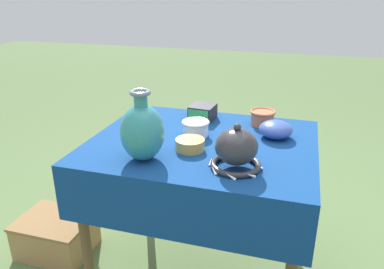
{
  "coord_description": "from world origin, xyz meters",
  "views": [
    {
      "loc": [
        0.38,
        -1.46,
        1.4
      ],
      "look_at": [
        0.01,
        -0.19,
        0.86
      ],
      "focal_mm": 35.0,
      "sensor_mm": 36.0,
      "label": 1
    }
  ],
  "objects_px": {
    "cup_wide_terracotta": "(263,117)",
    "pot_squat_ochre": "(190,144)",
    "cup_wide_porcelain": "(196,127)",
    "bowl_shallow_cobalt": "(276,129)",
    "wooden_crate": "(56,234)",
    "vase_dome_bell": "(236,150)",
    "mosaic_tile_box": "(203,112)",
    "vase_tall_bulbous": "(142,131)",
    "bowl_shallow_rose": "(141,119)"
  },
  "relations": [
    {
      "from": "cup_wide_terracotta",
      "to": "pot_squat_ochre",
      "type": "xyz_separation_m",
      "value": [
        -0.25,
        -0.38,
        -0.02
      ]
    },
    {
      "from": "cup_wide_porcelain",
      "to": "bowl_shallow_cobalt",
      "type": "relative_size",
      "value": 0.85
    },
    {
      "from": "cup_wide_porcelain",
      "to": "cup_wide_terracotta",
      "type": "relative_size",
      "value": 1.03
    },
    {
      "from": "bowl_shallow_cobalt",
      "to": "wooden_crate",
      "type": "xyz_separation_m",
      "value": [
        -1.13,
        -0.15,
        -0.69
      ]
    },
    {
      "from": "vase_dome_bell",
      "to": "cup_wide_terracotta",
      "type": "bearing_deg",
      "value": 85.24
    },
    {
      "from": "mosaic_tile_box",
      "to": "cup_wide_porcelain",
      "type": "distance_m",
      "value": 0.22
    },
    {
      "from": "vase_tall_bulbous",
      "to": "vase_dome_bell",
      "type": "height_order",
      "value": "vase_tall_bulbous"
    },
    {
      "from": "wooden_crate",
      "to": "vase_dome_bell",
      "type": "bearing_deg",
      "value": -10.66
    },
    {
      "from": "vase_tall_bulbous",
      "to": "pot_squat_ochre",
      "type": "relative_size",
      "value": 2.3
    },
    {
      "from": "pot_squat_ochre",
      "to": "bowl_shallow_cobalt",
      "type": "distance_m",
      "value": 0.4
    },
    {
      "from": "mosaic_tile_box",
      "to": "bowl_shallow_cobalt",
      "type": "relative_size",
      "value": 0.94
    },
    {
      "from": "bowl_shallow_cobalt",
      "to": "cup_wide_terracotta",
      "type": "bearing_deg",
      "value": 117.04
    },
    {
      "from": "vase_dome_bell",
      "to": "cup_wide_porcelain",
      "type": "distance_m",
      "value": 0.35
    },
    {
      "from": "vase_dome_bell",
      "to": "cup_wide_terracotta",
      "type": "xyz_separation_m",
      "value": [
        0.04,
        0.49,
        -0.03
      ]
    },
    {
      "from": "cup_wide_terracotta",
      "to": "bowl_shallow_rose",
      "type": "bearing_deg",
      "value": -164.96
    },
    {
      "from": "bowl_shallow_cobalt",
      "to": "wooden_crate",
      "type": "distance_m",
      "value": 1.33
    },
    {
      "from": "vase_dome_bell",
      "to": "wooden_crate",
      "type": "bearing_deg",
      "value": 169.22
    },
    {
      "from": "vase_tall_bulbous",
      "to": "cup_wide_porcelain",
      "type": "distance_m",
      "value": 0.33
    },
    {
      "from": "cup_wide_porcelain",
      "to": "pot_squat_ochre",
      "type": "relative_size",
      "value": 1.04
    },
    {
      "from": "bowl_shallow_rose",
      "to": "bowl_shallow_cobalt",
      "type": "relative_size",
      "value": 0.84
    },
    {
      "from": "vase_dome_bell",
      "to": "mosaic_tile_box",
      "type": "bearing_deg",
      "value": 118.03
    },
    {
      "from": "cup_wide_porcelain",
      "to": "bowl_shallow_rose",
      "type": "xyz_separation_m",
      "value": [
        -0.3,
        0.07,
        -0.01
      ]
    },
    {
      "from": "bowl_shallow_cobalt",
      "to": "cup_wide_porcelain",
      "type": "bearing_deg",
      "value": -167.5
    },
    {
      "from": "vase_tall_bulbous",
      "to": "cup_wide_terracotta",
      "type": "relative_size",
      "value": 2.26
    },
    {
      "from": "cup_wide_terracotta",
      "to": "pot_squat_ochre",
      "type": "height_order",
      "value": "cup_wide_terracotta"
    },
    {
      "from": "vase_tall_bulbous",
      "to": "pot_squat_ochre",
      "type": "height_order",
      "value": "vase_tall_bulbous"
    },
    {
      "from": "mosaic_tile_box",
      "to": "wooden_crate",
      "type": "xyz_separation_m",
      "value": [
        -0.76,
        -0.29,
        -0.69
      ]
    },
    {
      "from": "cup_wide_porcelain",
      "to": "pot_squat_ochre",
      "type": "bearing_deg",
      "value": -82.02
    },
    {
      "from": "mosaic_tile_box",
      "to": "cup_wide_terracotta",
      "type": "xyz_separation_m",
      "value": [
        0.3,
        0.01,
        0.0
      ]
    },
    {
      "from": "vase_dome_bell",
      "to": "bowl_shallow_cobalt",
      "type": "relative_size",
      "value": 1.36
    },
    {
      "from": "vase_tall_bulbous",
      "to": "bowl_shallow_rose",
      "type": "bearing_deg",
      "value": 115.26
    },
    {
      "from": "cup_wide_terracotta",
      "to": "bowl_shallow_cobalt",
      "type": "height_order",
      "value": "bowl_shallow_cobalt"
    },
    {
      "from": "cup_wide_terracotta",
      "to": "pot_squat_ochre",
      "type": "bearing_deg",
      "value": -123.13
    },
    {
      "from": "cup_wide_terracotta",
      "to": "wooden_crate",
      "type": "bearing_deg",
      "value": -164.3
    },
    {
      "from": "pot_squat_ochre",
      "to": "bowl_shallow_cobalt",
      "type": "relative_size",
      "value": 0.81
    },
    {
      "from": "vase_dome_bell",
      "to": "bowl_shallow_rose",
      "type": "bearing_deg",
      "value": 147.58
    },
    {
      "from": "vase_dome_bell",
      "to": "wooden_crate",
      "type": "distance_m",
      "value": 1.26
    },
    {
      "from": "mosaic_tile_box",
      "to": "bowl_shallow_rose",
      "type": "bearing_deg",
      "value": -146.42
    },
    {
      "from": "bowl_shallow_cobalt",
      "to": "vase_dome_bell",
      "type": "bearing_deg",
      "value": -108.5
    },
    {
      "from": "bowl_shallow_cobalt",
      "to": "wooden_crate",
      "type": "bearing_deg",
      "value": -172.39
    },
    {
      "from": "mosaic_tile_box",
      "to": "vase_dome_bell",
      "type": "bearing_deg",
      "value": -56.87
    },
    {
      "from": "cup_wide_terracotta",
      "to": "mosaic_tile_box",
      "type": "bearing_deg",
      "value": -178.91
    },
    {
      "from": "vase_tall_bulbous",
      "to": "pot_squat_ochre",
      "type": "bearing_deg",
      "value": 42.58
    },
    {
      "from": "mosaic_tile_box",
      "to": "wooden_crate",
      "type": "distance_m",
      "value": 1.06
    },
    {
      "from": "cup_wide_porcelain",
      "to": "bowl_shallow_cobalt",
      "type": "xyz_separation_m",
      "value": [
        0.35,
        0.08,
        0.0
      ]
    },
    {
      "from": "cup_wide_terracotta",
      "to": "wooden_crate",
      "type": "distance_m",
      "value": 1.29
    },
    {
      "from": "wooden_crate",
      "to": "vase_tall_bulbous",
      "type": "bearing_deg",
      "value": -18.58
    },
    {
      "from": "vase_tall_bulbous",
      "to": "cup_wide_porcelain",
      "type": "relative_size",
      "value": 2.2
    },
    {
      "from": "cup_wide_terracotta",
      "to": "bowl_shallow_cobalt",
      "type": "relative_size",
      "value": 0.83
    },
    {
      "from": "vase_tall_bulbous",
      "to": "vase_dome_bell",
      "type": "xyz_separation_m",
      "value": [
        0.36,
        0.03,
        -0.05
      ]
    }
  ]
}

